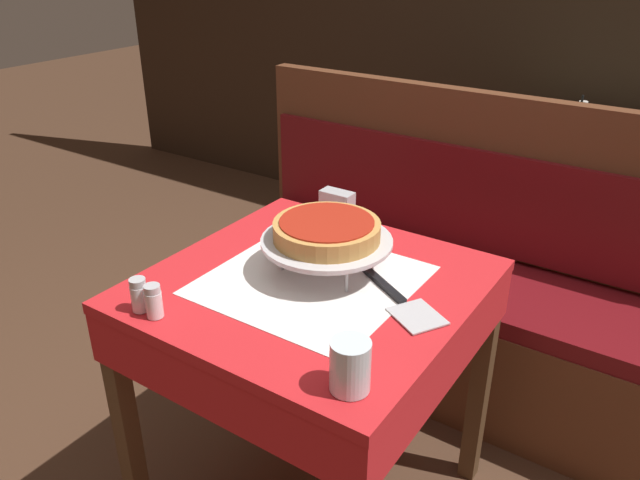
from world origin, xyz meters
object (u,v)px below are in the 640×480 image
Objects in this scene: napkin_holder at (337,206)px; condiment_caddy at (577,126)px; dining_table_front at (312,315)px; dining_table_rear at (577,165)px; pizza_pan_stand at (327,242)px; water_glass_near at (350,366)px; deep_dish_pizza at (327,230)px; pizza_server at (400,300)px; pepper_shaker at (154,301)px; salt_shaker at (139,295)px; booth_bench at (445,300)px.

condiment_caddy is at bearing 73.00° from napkin_holder.
dining_table_front is 1.01× the size of dining_table_rear.
pizza_pan_stand reaches higher than dining_table_front.
deep_dish_pizza is at bearing 128.82° from water_glass_near.
dining_table_front is 1.64m from condiment_caddy.
pizza_pan_stand is at bearing 128.82° from water_glass_near.
dining_table_front is at bearing -99.74° from dining_table_rear.
pizza_server is 0.57m from pepper_shaker.
napkin_holder is (-0.42, -1.26, 0.16)m from dining_table_rear.
pizza_pan_stand is 0.03m from deep_dish_pizza.
dining_table_rear is 9.49× the size of salt_shaker.
dining_table_rear is 2.01m from salt_shaker.
condiment_caddy is (0.24, 1.56, -0.03)m from pizza_pan_stand.
pepper_shaker is 0.46× the size of condiment_caddy.
pepper_shaker is at bearing -121.00° from dining_table_front.
dining_table_front is 0.45m from water_glass_near.
condiment_caddy reaches higher than dining_table_rear.
water_glass_near is 0.61× the size of condiment_caddy.
condiment_caddy is (-0.05, 1.92, -0.00)m from water_glass_near.
napkin_holder is at bearing 81.31° from salt_shaker.
napkin_holder is at bearing -108.41° from dining_table_rear.
pepper_shaker is at bearing -139.76° from pizza_server.
pizza_pan_stand is 4.16× the size of pepper_shaker.
pizza_server is 2.88× the size of napkin_holder.
pizza_pan_stand is 3.33× the size of napkin_holder.
condiment_caddy reaches higher than salt_shaker.
booth_bench is 1.24m from pepper_shaker.
deep_dish_pizza is 1.55× the size of condiment_caddy.
pizza_pan_stand is at bearing -98.76° from condiment_caddy.
pizza_pan_stand is 0.46m from water_glass_near.
deep_dish_pizza is (-0.27, -1.54, 0.23)m from dining_table_rear.
dining_table_rear is 1.58m from deep_dish_pizza.
pizza_pan_stand is 1.92× the size of condiment_caddy.
dining_table_front is 9.73× the size of pepper_shaker.
booth_bench is (0.06, 0.78, -0.34)m from dining_table_front.
booth_bench is 1.26m from salt_shaker.
salt_shaker is 0.47× the size of condiment_caddy.
deep_dish_pizza is 0.33m from napkin_holder.
salt_shaker is at bearing -126.62° from dining_table_front.
booth_bench is 0.98m from condiment_caddy.
pepper_shaker is 2.00m from condiment_caddy.
condiment_caddy is (0.49, 1.95, 0.01)m from salt_shaker.
salt_shaker is (-0.25, -0.39, -0.04)m from pizza_pan_stand.
dining_table_front is at bearing -67.32° from napkin_holder.
pizza_server is (0.23, -0.03, -0.11)m from deep_dish_pizza.
pizza_server is at bearing -90.51° from condiment_caddy.
napkin_holder is at bearing 112.68° from dining_table_front.
condiment_caddy is at bearing 89.49° from pizza_server.
water_glass_near is at bearing -45.47° from dining_table_front.
pepper_shaker is at bearing -103.79° from dining_table_rear.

